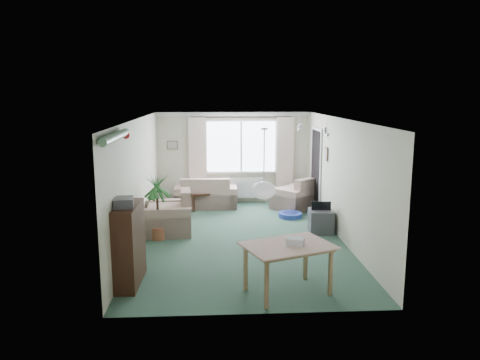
{
  "coord_description": "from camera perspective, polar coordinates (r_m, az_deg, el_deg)",
  "views": [
    {
      "loc": [
        -0.54,
        -9.01,
        2.89
      ],
      "look_at": [
        0.0,
        0.3,
        1.15
      ],
      "focal_mm": 35.0,
      "sensor_mm": 36.0,
      "label": 1
    }
  ],
  "objects": [
    {
      "name": "pendant_lamp",
      "position": [
        6.89,
        2.91,
        -1.25
      ],
      "size": [
        0.36,
        0.36,
        0.36
      ],
      "primitive_type": "sphere",
      "color": "white"
    },
    {
      "name": "doorway",
      "position": [
        11.64,
        9.25,
        1.09
      ],
      "size": [
        0.03,
        0.95,
        2.0
      ],
      "primitive_type": "cube",
      "color": "black"
    },
    {
      "name": "armchair_left",
      "position": [
        9.89,
        -8.81,
        -3.83
      ],
      "size": [
        1.02,
        1.07,
        0.9
      ],
      "primitive_type": "cube",
      "rotation": [
        0.0,
        0.0,
        -1.51
      ],
      "color": "beige",
      "rests_on": "ground"
    },
    {
      "name": "bauble_cluster_a",
      "position": [
        10.1,
        7.24,
        6.69
      ],
      "size": [
        0.2,
        0.2,
        0.2
      ],
      "primitive_type": "sphere",
      "color": "silver"
    },
    {
      "name": "curtain_left",
      "position": [
        12.25,
        -5.22,
        2.93
      ],
      "size": [
        0.45,
        0.08,
        2.0
      ],
      "primitive_type": "cube",
      "color": "beige"
    },
    {
      "name": "photo_frame",
      "position": [
        11.77,
        -3.72,
        -1.09
      ],
      "size": [
        0.12,
        0.05,
        0.16
      ],
      "primitive_type": "cube",
      "rotation": [
        0.0,
        0.0,
        0.28
      ],
      "color": "brown",
      "rests_on": "coffee_table"
    },
    {
      "name": "wall_picture_back",
      "position": [
        12.35,
        -8.25,
        4.24
      ],
      "size": [
        0.28,
        0.03,
        0.22
      ],
      "primitive_type": "cube",
      "color": "brown"
    },
    {
      "name": "tinsel_garland",
      "position": [
        6.87,
        -14.95,
        5.12
      ],
      "size": [
        1.6,
        1.6,
        0.12
      ],
      "primitive_type": "cylinder",
      "color": "#196626"
    },
    {
      "name": "curtain_right",
      "position": [
        12.39,
        5.49,
        3.01
      ],
      "size": [
        0.45,
        0.08,
        2.0
      ],
      "primitive_type": "cube",
      "color": "beige"
    },
    {
      "name": "sofa",
      "position": [
        12.02,
        -4.19,
        -1.43
      ],
      "size": [
        1.59,
        0.86,
        0.79
      ],
      "primitive_type": "cube",
      "rotation": [
        0.0,
        0.0,
        3.13
      ],
      "color": "#F0E9B5",
      "rests_on": "ground"
    },
    {
      "name": "bauble_cluster_b",
      "position": [
        8.99,
        10.52,
        6.12
      ],
      "size": [
        0.2,
        0.2,
        0.2
      ],
      "primitive_type": "sphere",
      "color": "silver"
    },
    {
      "name": "window",
      "position": [
        12.34,
        0.14,
        4.11
      ],
      "size": [
        1.8,
        0.03,
        1.3
      ],
      "primitive_type": "cube",
      "color": "white"
    },
    {
      "name": "hifi_box",
      "position": [
        7.09,
        -14.01,
        -2.67
      ],
      "size": [
        0.33,
        0.39,
        0.14
      ],
      "primitive_type": "cube",
      "rotation": [
        0.0,
        0.0,
        0.14
      ],
      "color": "#3F3E44",
      "rests_on": "bookshelf"
    },
    {
      "name": "gift_box",
      "position": [
        6.84,
        6.73,
        -7.52
      ],
      "size": [
        0.3,
        0.26,
        0.12
      ],
      "primitive_type": "cube",
      "rotation": [
        0.0,
        0.0,
        -0.37
      ],
      "color": "silver",
      "rests_on": "dining_table"
    },
    {
      "name": "dining_table",
      "position": [
        6.97,
        5.81,
        -10.8
      ],
      "size": [
        1.34,
        1.12,
        0.71
      ],
      "primitive_type": "cube",
      "rotation": [
        0.0,
        0.0,
        0.37
      ],
      "color": "tan",
      "rests_on": "ground"
    },
    {
      "name": "houseplant",
      "position": [
        9.41,
        -10.02,
        -3.23
      ],
      "size": [
        0.76,
        0.76,
        1.34
      ],
      "primitive_type": "cylinder",
      "rotation": [
        0.0,
        0.0,
        0.41
      ],
      "color": "#1C4C1A",
      "rests_on": "ground"
    },
    {
      "name": "ground",
      "position": [
        9.47,
        0.11,
        -7.19
      ],
      "size": [
        6.5,
        6.5,
        0.0
      ],
      "primitive_type": "plane",
      "color": "#2E4D3D"
    },
    {
      "name": "curtain_rod",
      "position": [
        12.19,
        0.16,
        7.66
      ],
      "size": [
        2.6,
        0.03,
        0.03
      ],
      "primitive_type": "cube",
      "color": "black"
    },
    {
      "name": "tv_cube",
      "position": [
        9.98,
        9.81,
        -4.97
      ],
      "size": [
        0.51,
        0.56,
        0.48
      ],
      "primitive_type": "cube",
      "rotation": [
        0.0,
        0.0,
        -0.06
      ],
      "color": "#36363B",
      "rests_on": "ground"
    },
    {
      "name": "armchair_corner",
      "position": [
        11.83,
        6.57,
        -1.62
      ],
      "size": [
        1.25,
        1.24,
        0.81
      ],
      "primitive_type": "cube",
      "rotation": [
        0.0,
        0.0,
        3.86
      ],
      "color": "beige",
      "rests_on": "ground"
    },
    {
      "name": "coffee_table",
      "position": [
        11.9,
        -3.98,
        -2.43
      ],
      "size": [
        1.09,
        0.82,
        0.43
      ],
      "primitive_type": "cube",
      "rotation": [
        0.0,
        0.0,
        0.33
      ],
      "color": "black",
      "rests_on": "ground"
    },
    {
      "name": "wall_picture_right",
      "position": [
        10.6,
        10.48,
        3.13
      ],
      "size": [
        0.03,
        0.24,
        0.3
      ],
      "primitive_type": "cube",
      "color": "brown"
    },
    {
      "name": "pet_bed",
      "position": [
        11.12,
        6.13,
        -4.26
      ],
      "size": [
        0.7,
        0.7,
        0.11
      ],
      "primitive_type": "cylinder",
      "rotation": [
        0.0,
        0.0,
        0.34
      ],
      "color": "navy",
      "rests_on": "ground"
    },
    {
      "name": "radiator",
      "position": [
        12.47,
        0.15,
        -0.94
      ],
      "size": [
        1.2,
        0.1,
        0.55
      ],
      "primitive_type": "cube",
      "color": "white"
    },
    {
      "name": "bookshelf",
      "position": [
        7.38,
        -13.42,
        -7.67
      ],
      "size": [
        0.37,
        1.02,
        1.23
      ],
      "primitive_type": "cube",
      "rotation": [
        0.0,
        0.0,
        -0.03
      ],
      "color": "black",
      "rests_on": "ground"
    }
  ]
}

